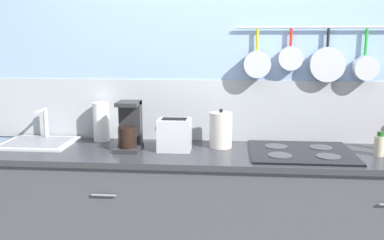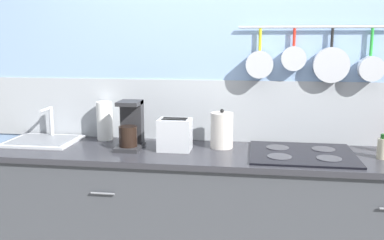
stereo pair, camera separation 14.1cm
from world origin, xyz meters
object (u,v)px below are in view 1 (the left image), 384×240
coffee_maker (129,129)px  kettle (221,130)px  bottle_olive_oil (380,145)px  toaster (174,135)px  paper_towel_roll (101,122)px

coffee_maker → kettle: 0.57m
bottle_olive_oil → toaster: bearing=179.1°
paper_towel_roll → coffee_maker: (0.24, -0.19, -0.00)m
coffee_maker → kettle: (0.56, 0.09, -0.01)m
paper_towel_roll → kettle: size_ratio=1.05×
coffee_maker → toaster: size_ratio=1.38×
toaster → kettle: bearing=20.7°
paper_towel_roll → toaster: 0.56m
coffee_maker → kettle: bearing=9.0°
coffee_maker → toaster: 0.29m
kettle → toaster: bearing=-159.3°
coffee_maker → toaster: (0.28, -0.02, -0.03)m
toaster → bottle_olive_oil: size_ratio=1.51×
paper_towel_roll → coffee_maker: 0.30m
paper_towel_roll → toaster: paper_towel_roll is taller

